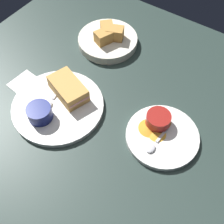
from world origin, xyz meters
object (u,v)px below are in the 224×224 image
at_px(plate_chips_companion, 162,136).
at_px(bread_basket_rear, 108,39).
at_px(sandwich_half_near, 68,89).
at_px(ramekin_light_gravy, 158,119).
at_px(spoon_by_dark_ramekin, 51,102).
at_px(ramekin_dark_sauce, 39,112).
at_px(plate_sandwich_main, 58,106).
at_px(spoon_by_gravy_ramekin, 154,145).

xyz_separation_m(plate_chips_companion, bread_basket_rear, (-0.36, 0.24, 0.01)).
distance_m(sandwich_half_near, ramekin_light_gravy, 0.29).
relative_size(sandwich_half_near, bread_basket_rear, 0.69).
relative_size(spoon_by_dark_ramekin, plate_chips_companion, 0.47).
bearing_deg(bread_basket_rear, sandwich_half_near, -81.93).
xyz_separation_m(sandwich_half_near, ramekin_dark_sauce, (-0.01, -0.12, -0.00)).
xyz_separation_m(sandwich_half_near, plate_chips_companion, (0.32, 0.03, -0.03)).
bearing_deg(plate_sandwich_main, plate_chips_companion, 15.32).
height_order(plate_sandwich_main, ramekin_dark_sauce, ramekin_dark_sauce).
relative_size(plate_sandwich_main, sandwich_half_near, 1.92).
bearing_deg(ramekin_light_gravy, plate_chips_companion, -39.81).
bearing_deg(plate_sandwich_main, sandwich_half_near, 88.46).
height_order(plate_sandwich_main, sandwich_half_near, sandwich_half_near).
bearing_deg(bread_basket_rear, ramekin_light_gravy, -33.17).
bearing_deg(sandwich_half_near, spoon_by_dark_ramekin, -111.78).
xyz_separation_m(ramekin_dark_sauce, ramekin_light_gravy, (0.30, 0.18, -0.00)).
bearing_deg(plate_chips_companion, ramekin_light_gravy, 140.19).
relative_size(sandwich_half_near, spoon_by_gravy_ramekin, 1.49).
relative_size(ramekin_dark_sauce, spoon_by_gravy_ramekin, 0.74).
bearing_deg(sandwich_half_near, bread_basket_rear, 98.07).
bearing_deg(sandwich_half_near, ramekin_dark_sauce, -96.42).
distance_m(spoon_by_dark_ramekin, ramekin_light_gravy, 0.33).
bearing_deg(spoon_by_gravy_ramekin, plate_chips_companion, 85.24).
bearing_deg(bread_basket_rear, spoon_by_gravy_ramekin, -38.92).
xyz_separation_m(spoon_by_dark_ramekin, ramekin_light_gravy, (0.31, 0.12, 0.02)).
bearing_deg(ramekin_light_gravy, ramekin_dark_sauce, -149.43).
xyz_separation_m(spoon_by_dark_ramekin, spoon_by_gravy_ramekin, (0.34, 0.05, 0.00)).
bearing_deg(spoon_by_dark_ramekin, ramekin_light_gravy, 21.22).
relative_size(sandwich_half_near, spoon_by_dark_ramekin, 1.49).
height_order(ramekin_dark_sauce, ramekin_light_gravy, ramekin_dark_sauce).
height_order(sandwich_half_near, ramekin_dark_sauce, sandwich_half_near).
bearing_deg(ramekin_dark_sauce, plate_chips_companion, 24.41).
xyz_separation_m(plate_sandwich_main, plate_chips_companion, (0.32, 0.09, 0.00)).
relative_size(sandwich_half_near, ramekin_dark_sauce, 2.01).
height_order(plate_sandwich_main, spoon_by_dark_ramekin, spoon_by_dark_ramekin).
bearing_deg(plate_chips_companion, spoon_by_dark_ramekin, -164.64).
bearing_deg(plate_chips_companion, ramekin_dark_sauce, -155.59).
height_order(ramekin_light_gravy, bread_basket_rear, bread_basket_rear).
bearing_deg(ramekin_dark_sauce, ramekin_light_gravy, 30.57).
relative_size(plate_sandwich_main, ramekin_dark_sauce, 3.85).
relative_size(ramekin_dark_sauce, bread_basket_rear, 0.34).
distance_m(ramekin_dark_sauce, ramekin_light_gravy, 0.35).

